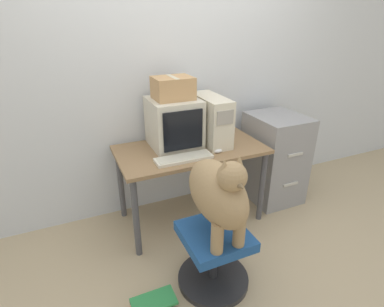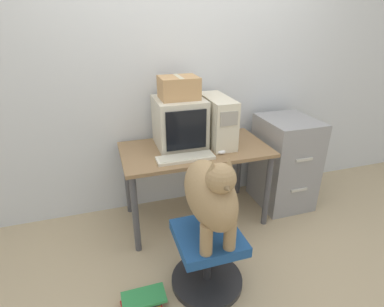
% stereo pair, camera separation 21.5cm
% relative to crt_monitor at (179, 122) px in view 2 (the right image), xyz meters
% --- Properties ---
extents(ground_plane, '(12.00, 12.00, 0.00)m').
position_rel_crt_monitor_xyz_m(ground_plane, '(0.10, -0.43, -0.91)').
color(ground_plane, tan).
extents(wall_back, '(8.00, 0.05, 2.60)m').
position_rel_crt_monitor_xyz_m(wall_back, '(0.10, 0.29, 0.39)').
color(wall_back, silver).
rests_on(wall_back, ground_plane).
extents(desk, '(1.23, 0.65, 0.70)m').
position_rel_crt_monitor_xyz_m(desk, '(0.10, -0.11, -0.29)').
color(desk, olive).
rests_on(desk, ground_plane).
extents(crt_monitor, '(0.40, 0.42, 0.40)m').
position_rel_crt_monitor_xyz_m(crt_monitor, '(0.00, 0.00, 0.00)').
color(crt_monitor, beige).
rests_on(crt_monitor, desk).
extents(pc_tower, '(0.19, 0.49, 0.40)m').
position_rel_crt_monitor_xyz_m(pc_tower, '(0.32, -0.05, 0.00)').
color(pc_tower, beige).
rests_on(pc_tower, desk).
extents(keyboard, '(0.45, 0.14, 0.03)m').
position_rel_crt_monitor_xyz_m(keyboard, '(-0.04, -0.30, -0.19)').
color(keyboard, beige).
rests_on(keyboard, desk).
extents(computer_mouse, '(0.07, 0.05, 0.03)m').
position_rel_crt_monitor_xyz_m(computer_mouse, '(0.27, -0.29, -0.19)').
color(computer_mouse, silver).
rests_on(computer_mouse, desk).
extents(office_chair, '(0.50, 0.50, 0.43)m').
position_rel_crt_monitor_xyz_m(office_chair, '(-0.05, -0.85, -0.68)').
color(office_chair, '#262628').
rests_on(office_chair, ground_plane).
extents(dog, '(0.27, 0.58, 0.60)m').
position_rel_crt_monitor_xyz_m(dog, '(-0.05, -0.88, -0.16)').
color(dog, '#9E7F56').
rests_on(dog, office_chair).
extents(filing_cabinet, '(0.47, 0.55, 0.87)m').
position_rel_crt_monitor_xyz_m(filing_cabinet, '(1.01, -0.10, -0.47)').
color(filing_cabinet, gray).
rests_on(filing_cabinet, ground_plane).
extents(cardboard_box, '(0.30, 0.25, 0.18)m').
position_rel_crt_monitor_xyz_m(cardboard_box, '(-0.00, 0.00, 0.29)').
color(cardboard_box, tan).
rests_on(cardboard_box, crt_monitor).
extents(book_stack_floor, '(0.29, 0.19, 0.08)m').
position_rel_crt_monitor_xyz_m(book_stack_floor, '(-0.51, -0.91, -0.86)').
color(book_stack_floor, red).
rests_on(book_stack_floor, ground_plane).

